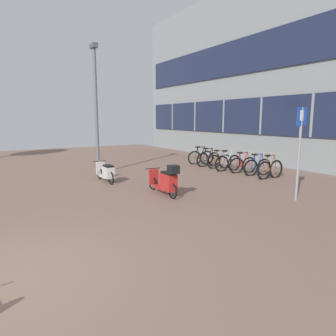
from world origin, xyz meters
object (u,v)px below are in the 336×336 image
object	(u,v)px
bicycle_rack_00	(270,169)
bicycle_rack_06	(201,157)
parking_sign	(300,144)
bicycle_rack_04	(219,161)
bicycle_rack_01	(257,167)
bicycle_rack_03	(228,163)
lamp_post	(96,103)
scooter_near	(166,181)
scooter_mid	(106,172)
bicycle_rack_02	(243,165)
bicycle_rack_05	(208,159)

from	to	relation	value
bicycle_rack_00	bicycle_rack_06	size ratio (longest dim) A/B	1.08
parking_sign	bicycle_rack_04	bearing A→B (deg)	71.01
bicycle_rack_00	bicycle_rack_01	size ratio (longest dim) A/B	1.04
bicycle_rack_00	bicycle_rack_01	xyz separation A→B (m)	(0.10, 0.73, -0.01)
bicycle_rack_03	bicycle_rack_06	xyz separation A→B (m)	(0.15, 2.19, -0.01)
lamp_post	scooter_near	bearing A→B (deg)	-83.78
bicycle_rack_03	scooter_mid	xyz separation A→B (m)	(-5.51, 0.48, 0.01)
bicycle_rack_01	bicycle_rack_04	distance (m)	2.19
bicycle_rack_00	bicycle_rack_02	size ratio (longest dim) A/B	1.06
bicycle_rack_02	scooter_near	size ratio (longest dim) A/B	0.73
bicycle_rack_05	lamp_post	world-z (taller)	lamp_post
bicycle_rack_00	parking_sign	world-z (taller)	parking_sign
bicycle_rack_03	scooter_mid	bearing A→B (deg)	175.06
bicycle_rack_01	scooter_mid	world-z (taller)	bicycle_rack_01
bicycle_rack_06	bicycle_rack_05	bearing A→B (deg)	-96.92
bicycle_rack_02	scooter_near	bearing A→B (deg)	-161.58
bicycle_rack_04	scooter_near	xyz separation A→B (m)	(-4.79, -3.07, 0.12)
bicycle_rack_06	parking_sign	size ratio (longest dim) A/B	0.50
bicycle_rack_03	lamp_post	xyz separation A→B (m)	(-5.17, 2.40, 2.60)
parking_sign	scooter_mid	bearing A→B (deg)	125.71
bicycle_rack_03	lamp_post	bearing A→B (deg)	155.13
parking_sign	bicycle_rack_06	bearing A→B (deg)	74.69
bicycle_rack_00	parking_sign	bearing A→B (deg)	-127.06
bicycle_rack_04	bicycle_rack_03	bearing A→B (deg)	-100.44
bicycle_rack_02	lamp_post	bearing A→B (deg)	149.77
bicycle_rack_01	scooter_near	distance (m)	5.02
scooter_mid	lamp_post	xyz separation A→B (m)	(0.34, 1.92, 2.60)
bicycle_rack_06	lamp_post	xyz separation A→B (m)	(-5.32, 0.21, 2.61)
parking_sign	lamp_post	world-z (taller)	lamp_post
bicycle_rack_00	bicycle_rack_04	world-z (taller)	bicycle_rack_00
bicycle_rack_05	scooter_near	world-z (taller)	scooter_near
bicycle_rack_01	bicycle_rack_03	xyz separation A→B (m)	(-0.28, 1.46, 0.01)
bicycle_rack_01	lamp_post	distance (m)	7.18
bicycle_rack_06	scooter_mid	xyz separation A→B (m)	(-5.66, -1.71, 0.01)
parking_sign	bicycle_rack_02	bearing A→B (deg)	64.21
bicycle_rack_03	bicycle_rack_06	distance (m)	2.19
bicycle_rack_05	bicycle_rack_04	bearing A→B (deg)	-84.15
scooter_near	lamp_post	distance (m)	5.39
scooter_mid	lamp_post	distance (m)	3.25
bicycle_rack_01	bicycle_rack_06	distance (m)	3.65
bicycle_rack_04	scooter_mid	distance (m)	5.65
lamp_post	bicycle_rack_06	bearing A→B (deg)	-2.28
bicycle_rack_06	lamp_post	distance (m)	5.93
bicycle_rack_00	bicycle_rack_05	world-z (taller)	bicycle_rack_00
bicycle_rack_04	scooter_near	size ratio (longest dim) A/B	0.70
bicycle_rack_05	scooter_mid	xyz separation A→B (m)	(-5.57, -0.98, 0.01)
bicycle_rack_04	bicycle_rack_05	size ratio (longest dim) A/B	0.92
bicycle_rack_02	scooter_mid	world-z (taller)	bicycle_rack_02
scooter_near	lamp_post	bearing A→B (deg)	96.22
bicycle_rack_03	scooter_near	world-z (taller)	scooter_near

